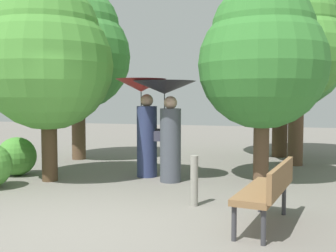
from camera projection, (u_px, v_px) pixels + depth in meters
ground_plane at (83, 225)px, 5.26m from camera, size 40.00×40.00×0.00m
person_left at (144, 111)px, 8.51m from camera, size 1.08×1.08×2.07m
person_right at (167, 110)px, 7.96m from camera, size 1.25×1.25×2.00m
park_bench at (268, 188)px, 5.14m from camera, size 0.71×1.56×0.83m
tree_near_left at (77, 48)px, 10.85m from camera, size 2.86×2.86×4.67m
tree_near_right at (263, 55)px, 7.92m from camera, size 2.54×2.54×3.96m
tree_mid_left at (48, 55)px, 7.96m from camera, size 2.59×2.59×3.98m
tree_mid_right at (281, 34)px, 11.27m from camera, size 3.82×3.82×5.58m
tree_far_back at (297, 43)px, 9.85m from camera, size 2.36×2.36×4.48m
bush_path_left at (17, 156)px, 8.66m from camera, size 0.83×0.83×0.83m
path_marker_post at (194, 181)px, 6.19m from camera, size 0.12×0.12×0.78m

